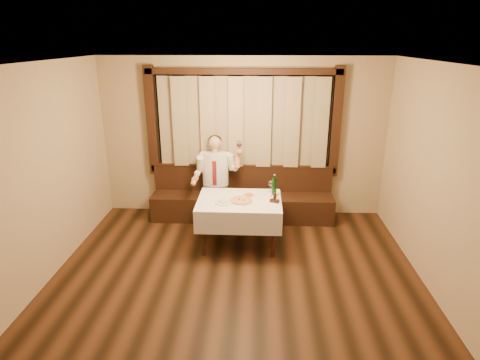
{
  "coord_description": "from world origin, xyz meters",
  "views": [
    {
      "loc": [
        0.29,
        -3.93,
        3.06
      ],
      "look_at": [
        0.0,
        1.9,
        1.0
      ],
      "focal_mm": 30.0,
      "sensor_mm": 36.0,
      "label": 1
    }
  ],
  "objects_px": {
    "green_bottle": "(274,187)",
    "seated_man": "(215,173)",
    "pizza": "(241,200)",
    "cruet_caddy": "(275,199)",
    "banquette": "(242,201)",
    "pasta_red": "(249,194)",
    "pasta_cream": "(224,200)",
    "dining_table": "(239,206)"
  },
  "relations": [
    {
      "from": "dining_table",
      "to": "banquette",
      "type": "bearing_deg",
      "value": 90.0
    },
    {
      "from": "banquette",
      "to": "pizza",
      "type": "height_order",
      "value": "banquette"
    },
    {
      "from": "pasta_red",
      "to": "banquette",
      "type": "bearing_deg",
      "value": 99.04
    },
    {
      "from": "cruet_caddy",
      "to": "seated_man",
      "type": "xyz_separation_m",
      "value": [
        -0.99,
        1.01,
        0.06
      ]
    },
    {
      "from": "dining_table",
      "to": "pasta_cream",
      "type": "xyz_separation_m",
      "value": [
        -0.22,
        -0.13,
        0.14
      ]
    },
    {
      "from": "pizza",
      "to": "pasta_red",
      "type": "height_order",
      "value": "pasta_red"
    },
    {
      "from": "banquette",
      "to": "pasta_red",
      "type": "distance_m",
      "value": 1.01
    },
    {
      "from": "banquette",
      "to": "seated_man",
      "type": "distance_m",
      "value": 0.73
    },
    {
      "from": "banquette",
      "to": "pasta_cream",
      "type": "height_order",
      "value": "banquette"
    },
    {
      "from": "green_bottle",
      "to": "seated_man",
      "type": "distance_m",
      "value": 1.23
    },
    {
      "from": "banquette",
      "to": "green_bottle",
      "type": "xyz_separation_m",
      "value": [
        0.53,
        -0.82,
        0.59
      ]
    },
    {
      "from": "banquette",
      "to": "pasta_cream",
      "type": "bearing_deg",
      "value": -100.89
    },
    {
      "from": "pasta_red",
      "to": "cruet_caddy",
      "type": "height_order",
      "value": "cruet_caddy"
    },
    {
      "from": "pizza",
      "to": "cruet_caddy",
      "type": "distance_m",
      "value": 0.5
    },
    {
      "from": "pizza",
      "to": "cruet_caddy",
      "type": "bearing_deg",
      "value": -0.87
    },
    {
      "from": "pasta_red",
      "to": "seated_man",
      "type": "distance_m",
      "value": 0.99
    },
    {
      "from": "green_bottle",
      "to": "seated_man",
      "type": "relative_size",
      "value": 0.23
    },
    {
      "from": "pizza",
      "to": "banquette",
      "type": "bearing_deg",
      "value": 91.58
    },
    {
      "from": "pasta_cream",
      "to": "cruet_caddy",
      "type": "height_order",
      "value": "cruet_caddy"
    },
    {
      "from": "dining_table",
      "to": "pasta_red",
      "type": "bearing_deg",
      "value": 47.05
    },
    {
      "from": "seated_man",
      "to": "green_bottle",
      "type": "bearing_deg",
      "value": -36.32
    },
    {
      "from": "pizza",
      "to": "green_bottle",
      "type": "xyz_separation_m",
      "value": [
        0.5,
        0.27,
        0.13
      ]
    },
    {
      "from": "pizza",
      "to": "seated_man",
      "type": "xyz_separation_m",
      "value": [
        -0.49,
        1.01,
        0.09
      ]
    },
    {
      "from": "banquette",
      "to": "seated_man",
      "type": "height_order",
      "value": "seated_man"
    },
    {
      "from": "dining_table",
      "to": "pasta_red",
      "type": "distance_m",
      "value": 0.25
    },
    {
      "from": "pasta_red",
      "to": "seated_man",
      "type": "bearing_deg",
      "value": 127.63
    },
    {
      "from": "pasta_red",
      "to": "cruet_caddy",
      "type": "distance_m",
      "value": 0.45
    },
    {
      "from": "seated_man",
      "to": "dining_table",
      "type": "bearing_deg",
      "value": -63.51
    },
    {
      "from": "banquette",
      "to": "cruet_caddy",
      "type": "relative_size",
      "value": 21.47
    },
    {
      "from": "green_bottle",
      "to": "pasta_cream",
      "type": "bearing_deg",
      "value": -156.14
    },
    {
      "from": "seated_man",
      "to": "pizza",
      "type": "bearing_deg",
      "value": -63.8
    },
    {
      "from": "green_bottle",
      "to": "seated_man",
      "type": "height_order",
      "value": "seated_man"
    },
    {
      "from": "pasta_cream",
      "to": "dining_table",
      "type": "bearing_deg",
      "value": 30.68
    },
    {
      "from": "dining_table",
      "to": "cruet_caddy",
      "type": "bearing_deg",
      "value": -8.7
    },
    {
      "from": "pasta_cream",
      "to": "seated_man",
      "type": "bearing_deg",
      "value": 102.83
    },
    {
      "from": "banquette",
      "to": "green_bottle",
      "type": "height_order",
      "value": "green_bottle"
    },
    {
      "from": "banquette",
      "to": "pasta_cream",
      "type": "xyz_separation_m",
      "value": [
        -0.22,
        -1.16,
        0.48
      ]
    },
    {
      "from": "green_bottle",
      "to": "banquette",
      "type": "bearing_deg",
      "value": 122.8
    },
    {
      "from": "pizza",
      "to": "seated_man",
      "type": "bearing_deg",
      "value": 116.2
    },
    {
      "from": "pasta_red",
      "to": "green_bottle",
      "type": "height_order",
      "value": "green_bottle"
    },
    {
      "from": "pizza",
      "to": "cruet_caddy",
      "type": "xyz_separation_m",
      "value": [
        0.5,
        -0.01,
        0.04
      ]
    },
    {
      "from": "banquette",
      "to": "dining_table",
      "type": "distance_m",
      "value": 1.08
    }
  ]
}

